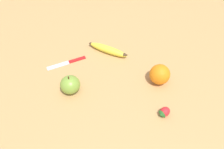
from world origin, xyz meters
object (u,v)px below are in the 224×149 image
at_px(paring_knife, 68,62).
at_px(strawberry, 164,112).
at_px(orange, 160,74).
at_px(apple, 70,85).
at_px(banana, 108,50).

bearing_deg(paring_knife, strawberry, -148.46).
bearing_deg(orange, apple, 16.02).
height_order(strawberry, apple, apple).
height_order(orange, strawberry, orange).
xyz_separation_m(strawberry, apple, (0.37, -0.06, 0.02)).
relative_size(strawberry, paring_knife, 0.35).
xyz_separation_m(apple, paring_knife, (0.06, -0.15, -0.03)).
distance_m(banana, apple, 0.26).
bearing_deg(paring_knife, apple, 168.27).
bearing_deg(strawberry, banana, -97.10).
xyz_separation_m(strawberry, paring_knife, (0.42, -0.21, -0.01)).
relative_size(apple, paring_knife, 0.53).
relative_size(banana, orange, 2.38).
height_order(strawberry, paring_knife, strawberry).
relative_size(orange, strawberry, 1.49).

